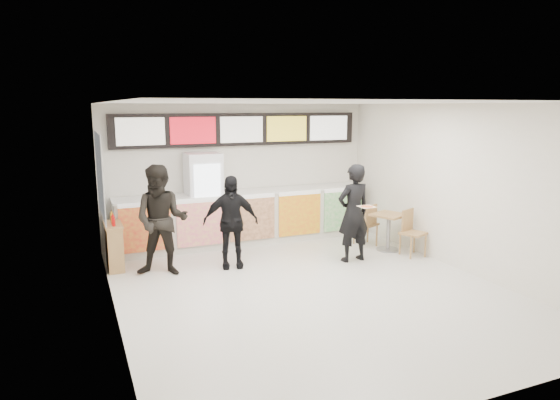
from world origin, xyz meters
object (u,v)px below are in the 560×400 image
service_counter (247,217)px  customer_main (353,213)px  drinks_fridge (204,201)px  cafe_table (389,225)px  customer_mid (231,222)px  condiment_ledge (114,246)px  customer_left (162,221)px

service_counter → customer_main: bearing=-54.3°
drinks_fridge → cafe_table: size_ratio=1.25×
customer_mid → drinks_fridge: bearing=105.7°
cafe_table → condiment_ledge: 5.41m
drinks_fridge → cafe_table: bearing=-26.5°
customer_main → customer_left: 3.56m
cafe_table → customer_main: bearing=174.2°
drinks_fridge → customer_left: size_ratio=1.02×
cafe_table → customer_left: bearing=153.3°
drinks_fridge → condiment_ledge: drinks_fridge is taller
customer_mid → cafe_table: size_ratio=1.07×
condiment_ledge → cafe_table: bearing=-10.3°
service_counter → drinks_fridge: 1.03m
drinks_fridge → customer_mid: 1.50m
cafe_table → drinks_fridge: bearing=130.5°
customer_left → cafe_table: size_ratio=1.22×
service_counter → customer_left: (-2.06, -1.41, 0.41)m
drinks_fridge → cafe_table: drinks_fridge is taller
drinks_fridge → customer_left: (-1.12, -1.42, -0.02)m
drinks_fridge → customer_mid: drinks_fridge is taller
drinks_fridge → customer_left: drinks_fridge is taller
drinks_fridge → customer_main: size_ratio=1.06×
drinks_fridge → customer_main: 3.14m
customer_left → customer_mid: customer_left is taller
customer_left → drinks_fridge: bearing=74.0°
customer_left → condiment_ledge: bearing=160.6°
customer_main → condiment_ledge: customer_main is taller
customer_mid → condiment_ledge: customer_mid is taller
customer_left → customer_mid: (1.24, -0.06, -0.12)m
drinks_fridge → service_counter: bearing=-1.0°
service_counter → customer_mid: (-0.82, -1.47, 0.29)m
customer_main → customer_left: bearing=-14.1°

